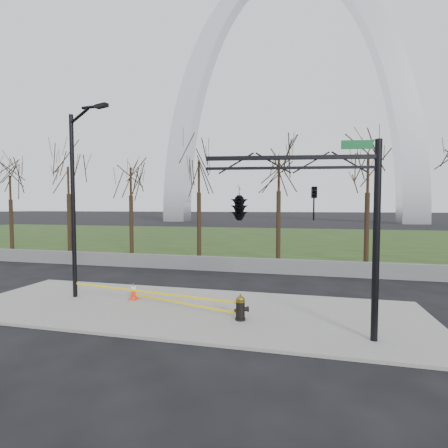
% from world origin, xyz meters
% --- Properties ---
extents(ground, '(500.00, 500.00, 0.00)m').
position_xyz_m(ground, '(0.00, 0.00, 0.00)').
color(ground, black).
rests_on(ground, ground).
extents(sidewalk, '(18.00, 6.00, 0.10)m').
position_xyz_m(sidewalk, '(0.00, 0.00, 0.05)').
color(sidewalk, gray).
rests_on(sidewalk, ground).
extents(grass_strip, '(120.00, 40.00, 0.06)m').
position_xyz_m(grass_strip, '(0.00, 30.00, 0.03)').
color(grass_strip, '#1E3714').
rests_on(grass_strip, ground).
extents(guardrail, '(60.00, 0.30, 0.90)m').
position_xyz_m(guardrail, '(0.00, 8.00, 0.45)').
color(guardrail, '#59595B').
rests_on(guardrail, ground).
extents(gateway_arch, '(66.00, 6.00, 65.00)m').
position_xyz_m(gateway_arch, '(0.00, 75.00, 32.50)').
color(gateway_arch, silver).
rests_on(gateway_arch, ground).
extents(tree_row, '(45.46, 4.00, 8.45)m').
position_xyz_m(tree_row, '(-0.27, 12.00, 4.22)').
color(tree_row, black).
rests_on(tree_row, ground).
extents(fire_hydrant, '(0.57, 0.38, 0.91)m').
position_xyz_m(fire_hydrant, '(2.32, -0.83, 0.52)').
color(fire_hydrant, black).
rests_on(fire_hydrant, sidewalk).
extents(traffic_cone, '(0.39, 0.39, 0.71)m').
position_xyz_m(traffic_cone, '(-2.61, 0.63, 0.45)').
color(traffic_cone, '#FF360D').
rests_on(traffic_cone, sidewalk).
extents(street_light, '(2.31, 0.91, 8.21)m').
position_xyz_m(street_light, '(-5.10, 0.33, 4.69)').
color(street_light, black).
rests_on(street_light, ground).
extents(traffic_signal_mast, '(5.05, 2.54, 6.00)m').
position_xyz_m(traffic_signal_mast, '(3.29, -2.14, 4.15)').
color(traffic_signal_mast, black).
rests_on(traffic_signal_mast, ground).
extents(caution_tape, '(7.63, 1.47, 0.46)m').
position_xyz_m(caution_tape, '(-0.96, -0.17, 0.54)').
color(caution_tape, yellow).
rests_on(caution_tape, ground).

